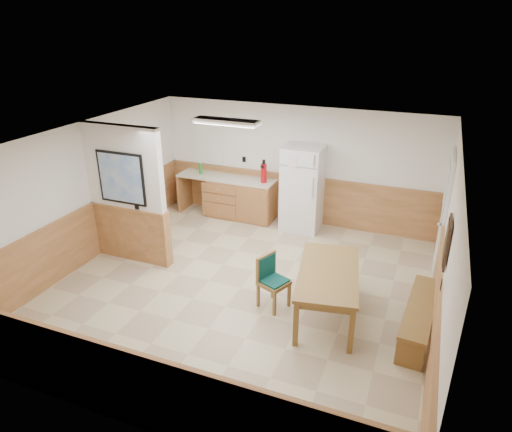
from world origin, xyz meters
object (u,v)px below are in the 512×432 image
at_px(dining_bench, 420,312).
at_px(soap_bottle, 201,169).
at_px(refrigerator, 302,189).
at_px(fire_extinguisher, 264,173).
at_px(dining_table, 328,277).
at_px(dining_chair, 270,277).

xyz_separation_m(dining_bench, soap_bottle, (-4.93, 2.81, 0.67)).
height_order(refrigerator, fire_extinguisher, refrigerator).
relative_size(refrigerator, dining_table, 0.97).
bearing_deg(soap_bottle, dining_chair, -47.09).
bearing_deg(dining_chair, dining_bench, 25.84).
distance_m(fire_extinguisher, soap_bottle, 1.52).
xyz_separation_m(dining_table, dining_bench, (1.31, 0.07, -0.31)).
xyz_separation_m(dining_table, soap_bottle, (-3.61, 2.88, 0.36)).
height_order(refrigerator, dining_bench, refrigerator).
bearing_deg(dining_bench, dining_chair, -172.27).
height_order(dining_bench, dining_chair, dining_chair).
relative_size(dining_bench, dining_chair, 2.00).
bearing_deg(fire_extinguisher, dining_table, -69.83).
distance_m(refrigerator, dining_table, 3.09).
relative_size(dining_table, dining_bench, 1.08).
xyz_separation_m(dining_bench, fire_extinguisher, (-3.41, 2.79, 0.77)).
bearing_deg(soap_bottle, dining_bench, -29.72).
bearing_deg(refrigerator, dining_bench, -47.42).
bearing_deg(dining_bench, refrigerator, 137.03).
bearing_deg(dining_bench, soap_bottle, 154.62).
bearing_deg(refrigerator, dining_table, -66.49).
xyz_separation_m(dining_chair, fire_extinguisher, (-1.22, 2.92, 0.62)).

